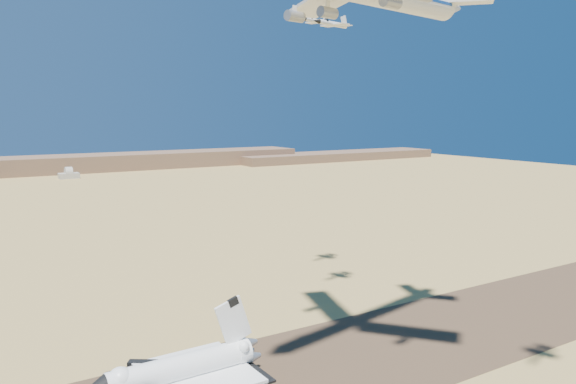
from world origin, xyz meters
TOP-DOWN VIEW (x-y plane):
  - ground at (0.00, 0.00)m, footprint 1200.00×1200.00m
  - runway at (0.00, 0.00)m, footprint 600.00×50.00m
  - ridgeline at (65.32, 527.31)m, footprint 960.00×90.00m
  - shuttle at (-22.60, 5.94)m, footprint 43.04×26.88m
  - chase_jet_d at (40.50, 33.48)m, footprint 16.38×9.50m
  - chase_jet_e at (51.70, 58.85)m, footprint 16.28×9.57m

SIDE VIEW (x-z plane):
  - ground at x=0.00m, z-range 0.00..0.00m
  - runway at x=0.00m, z-range 0.00..0.06m
  - shuttle at x=-22.60m, z-range -4.91..16.32m
  - ridgeline at x=65.32m, z-range -1.37..16.63m
  - chase_jet_d at x=40.50m, z-range 91.27..95.44m
  - chase_jet_e at x=51.70m, z-range 96.39..100.55m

